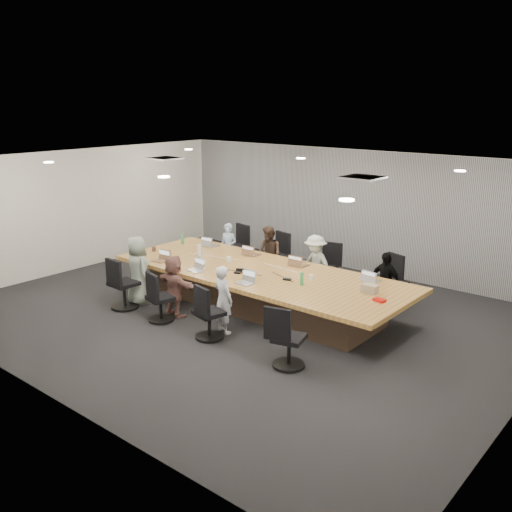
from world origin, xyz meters
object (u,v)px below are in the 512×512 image
Objects in this scene: person_2 at (315,265)px; laptop_5 at (195,271)px; chair_6 at (209,317)px; bottle_clear at (199,250)px; person_3 at (385,282)px; laptop_6 at (244,283)px; person_4 at (138,270)px; chair_4 at (124,288)px; canvas_bag at (370,289)px; chair_2 at (324,271)px; laptop_3 at (371,280)px; mug_brown at (154,249)px; snack_packet at (379,300)px; stapler at (240,270)px; bottle_green_left at (183,239)px; laptop_2 at (300,265)px; chair_0 at (238,251)px; person_6 at (223,299)px; bottle_green_right at (302,279)px; laptop_0 at (212,245)px; chair_1 at (279,260)px; laptop_4 at (159,261)px; chair_7 at (289,343)px; person_0 at (228,248)px; chair_3 at (393,287)px; person_5 at (174,286)px; chair_5 at (161,302)px; conference_table at (259,287)px.

person_2 is 2.52m from laptop_5.
bottle_clear is (-1.94, 1.72, 0.48)m from chair_6.
person_3 is 2.72m from laptop_6.
chair_6 is 0.56× the size of person_4.
canvas_bag is (4.23, 1.89, 0.40)m from chair_4.
laptop_3 is at bearing 136.78° from chair_2.
mug_brown is at bearing 22.29° from laptop_3.
stapler is at bearing -176.24° from snack_packet.
laptop_2 is at bearing 5.62° from bottle_green_left.
person_6 reaches higher than chair_0.
bottle_clear is at bearing -177.47° from canvas_bag.
mug_brown is at bearing -177.67° from bottle_green_right.
laptop_0 is at bearing 136.05° from laptop_5.
laptop_3 is at bearing 173.07° from chair_1.
bottle_green_left reaches higher than snack_packet.
laptop_6 is (2.27, 0.00, 0.00)m from laptop_4.
laptop_2 is 1.06× the size of laptop_3.
person_6 reaches higher than chair_7.
person_0 is 3.99m from person_3.
person_0 is at bearing 23.11° from chair_3.
person_0 reaches higher than laptop_5.
person_5 is 1.28m from stapler.
chair_5 is 2.39× the size of laptop_0.
chair_5 is at bearing -149.27° from canvas_bag.
laptop_5 reaches higher than chair_5.
chair_3 is 0.68× the size of person_3.
person_6 is (2.27, -0.00, -0.08)m from person_4.
chair_7 is (0.00, -3.40, -0.01)m from chair_3.
canvas_bag is at bearing -147.83° from person_4.
person_2 reaches higher than laptop_3.
chair_6 is 3.71m from bottle_green_left.
person_0 is at bearing 141.28° from laptop_6.
canvas_bag is at bearing -66.87° from person_3.
laptop_2 is at bearing -76.82° from person_2.
laptop_4 is at bearing -98.49° from person_0.
person_4 reaches higher than laptop_4.
bottle_green_left reaches higher than chair_2.
person_0 is 2.70m from person_4.
chair_1 is 1.28m from person_2.
chair_4 is at bearing -133.66° from person_3.
bottle_clear is 1.42m from stapler.
chair_0 is 4.10m from laptop_3.
stapler is (1.39, -0.29, -0.09)m from bottle_clear.
person_3 reaches higher than chair_0.
laptop_3 is 1.64× the size of snack_packet.
person_4 is at bearing -136.99° from person_3.
laptop_5 is at bearing -139.04° from conference_table.
chair_5 is at bearing 55.54° from chair_2.
laptop_3 is at bearing 177.82° from chair_0.
chair_1 is 2.76m from bottle_green_right.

